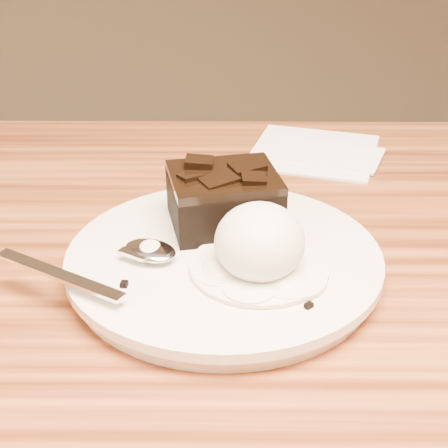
{
  "coord_description": "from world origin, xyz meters",
  "views": [
    {
      "loc": [
        0.01,
        -0.4,
        1.04
      ],
      "look_at": [
        0.01,
        0.06,
        0.79
      ],
      "focal_mm": 54.91,
      "sensor_mm": 36.0,
      "label": 1
    }
  ],
  "objects_px": {
    "brownie": "(224,203)",
    "napkin": "(314,151)",
    "plate": "(224,264)",
    "ice_cream_scoop": "(260,242)",
    "spoon": "(150,253)"
  },
  "relations": [
    {
      "from": "ice_cream_scoop",
      "to": "spoon",
      "type": "bearing_deg",
      "value": 169.41
    },
    {
      "from": "brownie",
      "to": "ice_cream_scoop",
      "type": "height_order",
      "value": "ice_cream_scoop"
    },
    {
      "from": "ice_cream_scoop",
      "to": "napkin",
      "type": "distance_m",
      "value": 0.28
    },
    {
      "from": "plate",
      "to": "ice_cream_scoop",
      "type": "xyz_separation_m",
      "value": [
        0.03,
        -0.02,
        0.03
      ]
    },
    {
      "from": "plate",
      "to": "ice_cream_scoop",
      "type": "bearing_deg",
      "value": -41.83
    },
    {
      "from": "plate",
      "to": "brownie",
      "type": "distance_m",
      "value": 0.06
    },
    {
      "from": "plate",
      "to": "brownie",
      "type": "bearing_deg",
      "value": 90.28
    },
    {
      "from": "brownie",
      "to": "spoon",
      "type": "distance_m",
      "value": 0.08
    },
    {
      "from": "brownie",
      "to": "spoon",
      "type": "relative_size",
      "value": 0.5
    },
    {
      "from": "brownie",
      "to": "ice_cream_scoop",
      "type": "xyz_separation_m",
      "value": [
        0.03,
        -0.07,
        0.0
      ]
    },
    {
      "from": "brownie",
      "to": "ice_cream_scoop",
      "type": "relative_size",
      "value": 1.21
    },
    {
      "from": "brownie",
      "to": "napkin",
      "type": "distance_m",
      "value": 0.23
    },
    {
      "from": "spoon",
      "to": "napkin",
      "type": "bearing_deg",
      "value": 0.07
    },
    {
      "from": "napkin",
      "to": "ice_cream_scoop",
      "type": "bearing_deg",
      "value": -104.63
    },
    {
      "from": "ice_cream_scoop",
      "to": "napkin",
      "type": "relative_size",
      "value": 0.54
    }
  ]
}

